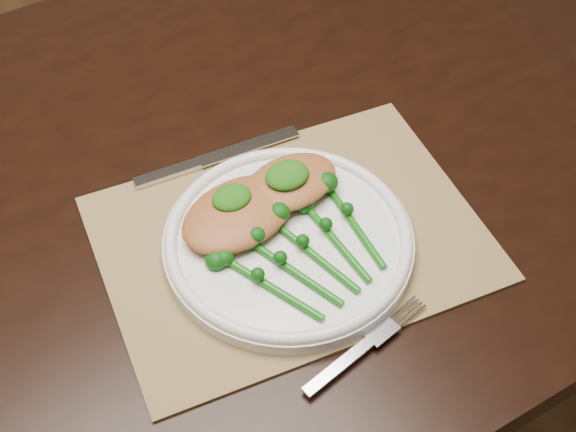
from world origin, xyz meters
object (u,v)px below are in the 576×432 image
dining_table (193,347)px  dinner_plate (288,240)px  broccolini_bundle (315,256)px  placemat (291,238)px  chicken_fillet_left (238,214)px

dining_table → dinner_plate: size_ratio=5.71×
broccolini_bundle → placemat: bearing=78.2°
placemat → chicken_fillet_left: 0.07m
chicken_fillet_left → broccolini_bundle: chicken_fillet_left is taller
dining_table → placemat: 0.41m
placemat → dinner_plate: size_ratio=1.51×
dining_table → broccolini_bundle: 0.45m
dining_table → chicken_fillet_left: (0.04, -0.11, 0.41)m
dinner_plate → chicken_fillet_left: chicken_fillet_left is taller
dining_table → chicken_fillet_left: 0.42m
dinner_plate → placemat: bearing=47.1°
dinner_plate → chicken_fillet_left: bearing=125.0°
dinner_plate → broccolini_bundle: size_ratio=1.48×
dinner_plate → dining_table: bearing=115.9°
dining_table → dinner_plate: bearing=-62.6°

